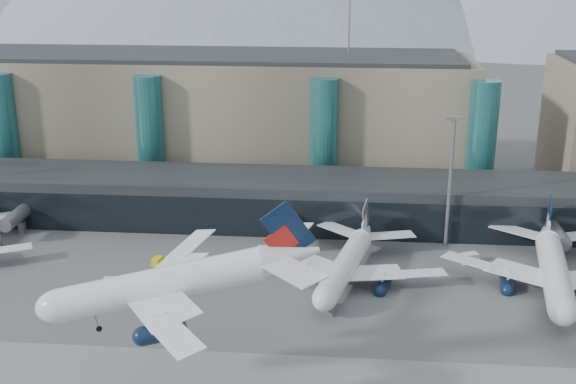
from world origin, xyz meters
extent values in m
plane|color=#515154|center=(0.00, 0.00, 0.00)|extent=(900.00, 900.00, 0.00)
cube|color=black|center=(0.00, 58.00, 5.00)|extent=(170.00, 18.00, 10.00)
cube|color=black|center=(0.00, 49.10, 4.00)|extent=(170.00, 0.40, 8.00)
cylinder|color=slate|center=(-55.00, 47.00, 4.20)|extent=(2.80, 14.00, 2.80)
cube|color=slate|center=(-55.00, 47.00, 1.20)|extent=(1.20, 1.20, 2.40)
cylinder|color=slate|center=(0.00, 47.00, 4.20)|extent=(2.80, 14.00, 2.80)
cube|color=slate|center=(0.00, 47.00, 1.20)|extent=(1.20, 1.20, 2.40)
cylinder|color=slate|center=(50.00, 47.00, 4.20)|extent=(2.80, 14.00, 2.80)
cube|color=slate|center=(50.00, 47.00, 1.20)|extent=(1.20, 1.20, 2.40)
cube|color=gray|center=(-25.00, 90.00, 15.00)|extent=(130.00, 30.00, 30.00)
cube|color=black|center=(-25.00, 90.00, 30.50)|extent=(123.50, 28.00, 1.00)
cylinder|color=#26686A|center=(-70.00, 74.00, 14.00)|extent=(6.40, 6.40, 28.00)
cylinder|color=#26686A|center=(-35.00, 74.00, 14.00)|extent=(6.40, 6.40, 28.00)
cylinder|color=#26686A|center=(5.00, 74.00, 14.00)|extent=(6.40, 6.40, 28.00)
cylinder|color=#26686A|center=(40.00, 74.00, 14.00)|extent=(6.40, 6.40, 28.00)
cylinder|color=slate|center=(10.00, 90.00, 38.00)|extent=(0.40, 0.40, 16.00)
cylinder|color=slate|center=(30.00, 48.00, 12.50)|extent=(0.70, 0.70, 25.00)
cube|color=slate|center=(30.00, 48.00, 25.30)|extent=(3.00, 1.20, 0.60)
cylinder|color=silver|center=(-9.50, -6.86, 18.00)|extent=(25.30, 7.95, 4.14)
ellipsoid|color=silver|center=(-21.83, -8.79, 18.00)|extent=(6.36, 4.98, 4.14)
cone|color=silver|center=(6.36, -4.37, 18.21)|extent=(7.69, 5.19, 4.14)
cube|color=silver|center=(-6.35, -15.39, 17.32)|extent=(14.98, 18.18, 0.21)
cylinder|color=#0B1A34|center=(-8.09, -13.49, 15.21)|extent=(5.28, 3.02, 2.27)
cube|color=silver|center=(7.13, -9.30, 18.41)|extent=(8.42, 9.55, 0.17)
cube|color=silver|center=(-9.12, 2.23, 17.32)|extent=(10.76, 18.81, 0.21)
cylinder|color=#0B1A34|center=(-10.19, -0.11, 15.21)|extent=(5.28, 3.02, 2.27)
cube|color=silver|center=(5.58, 0.56, 18.41)|extent=(6.40, 9.93, 0.17)
cube|color=#0B1A34|center=(6.71, -4.31, 21.52)|extent=(6.14, 1.20, 7.28)
cube|color=maroon|center=(5.65, -4.48, 20.27)|extent=(4.13, 0.93, 3.98)
cylinder|color=slate|center=(-18.13, -8.21, 15.31)|extent=(0.17, 0.17, 3.31)
cylinder|color=black|center=(-18.13, -8.21, 13.86)|extent=(0.77, 0.37, 0.73)
cylinder|color=black|center=(-8.06, -9.14, 13.86)|extent=(0.99, 0.51, 0.94)
cylinder|color=black|center=(-8.82, -4.24, 13.86)|extent=(0.99, 0.51, 0.94)
cylinder|color=silver|center=(11.07, 31.00, 4.51)|extent=(9.62, 24.72, 4.05)
ellipsoid|color=silver|center=(8.23, 19.11, 4.51)|extent=(5.26, 6.46, 4.05)
cone|color=silver|center=(14.72, 46.28, 4.72)|extent=(5.56, 7.73, 4.05)
cube|color=silver|center=(19.97, 30.67, 3.84)|extent=(18.30, 9.32, 0.20)
cylinder|color=#0B1A34|center=(17.60, 29.80, 1.78)|extent=(3.30, 5.27, 2.23)
cube|color=silver|center=(19.48, 45.15, 4.92)|extent=(9.67, 5.66, 0.16)
cube|color=silver|center=(2.98, 34.73, 3.84)|extent=(17.37, 15.50, 0.20)
cylinder|color=#0B1A34|center=(4.70, 32.88, 1.78)|extent=(3.30, 5.27, 2.23)
cube|color=silver|center=(9.97, 47.42, 4.92)|extent=(9.12, 8.63, 0.16)
cube|color=slate|center=(14.80, 46.62, 7.96)|extent=(1.64, 5.94, 7.13)
cube|color=silver|center=(14.56, 45.61, 6.74)|extent=(1.22, 4.00, 3.90)
cylinder|color=slate|center=(9.08, 22.68, 1.88)|extent=(0.16, 0.16, 3.24)
cylinder|color=black|center=(9.08, 22.68, 0.46)|extent=(0.42, 0.76, 0.72)
cylinder|color=black|center=(13.68, 31.45, 0.46)|extent=(0.56, 0.98, 0.92)
cylinder|color=black|center=(8.95, 32.58, 0.46)|extent=(0.56, 0.98, 0.92)
cylinder|color=silver|center=(45.87, 31.00, 4.98)|extent=(8.86, 27.32, 4.47)
ellipsoid|color=silver|center=(43.64, 17.71, 4.98)|extent=(5.44, 6.90, 4.47)
cone|color=silver|center=(48.74, 48.08, 5.20)|extent=(5.68, 8.33, 4.47)
cube|color=silver|center=(36.70, 34.49, 4.24)|extent=(19.57, 16.30, 0.22)
cylinder|color=#0B1A34|center=(38.72, 32.59, 1.96)|extent=(3.31, 5.72, 2.46)
cube|color=silver|center=(43.42, 48.98, 5.42)|extent=(10.28, 9.15, 0.18)
cube|color=#0B1A34|center=(48.80, 48.46, 8.77)|extent=(1.37, 6.62, 7.86)
cube|color=silver|center=(48.61, 47.33, 7.43)|extent=(1.05, 4.45, 4.30)
cylinder|color=slate|center=(44.31, 21.70, 2.07)|extent=(0.18, 0.18, 3.57)
cylinder|color=black|center=(44.31, 21.70, 0.51)|extent=(0.41, 0.83, 0.79)
cylinder|color=black|center=(48.71, 31.70, 0.51)|extent=(0.56, 1.07, 1.02)
cylinder|color=black|center=(43.42, 32.58, 0.51)|extent=(0.56, 1.07, 1.02)
cube|color=silver|center=(-28.79, 24.14, 0.83)|extent=(2.98, 1.71, 1.66)
cube|color=gold|center=(-23.57, 34.03, 0.68)|extent=(1.88, 2.59, 1.35)
cube|color=#4C4C51|center=(7.59, 18.20, 1.00)|extent=(4.04, 3.07, 2.00)
cube|color=silver|center=(33.40, 39.91, 0.91)|extent=(3.60, 2.92, 1.82)
cube|color=silver|center=(6.37, 31.76, 0.67)|extent=(2.49, 2.62, 1.34)
cube|color=gold|center=(-17.26, 22.46, 1.05)|extent=(4.21, 3.92, 2.10)
camera|label=1|loc=(10.82, -84.32, 54.32)|focal=45.00mm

